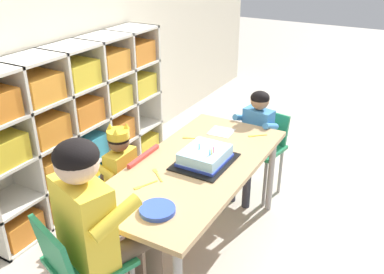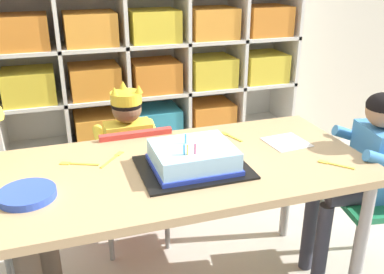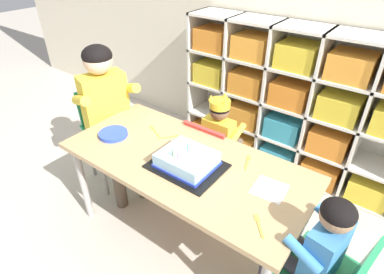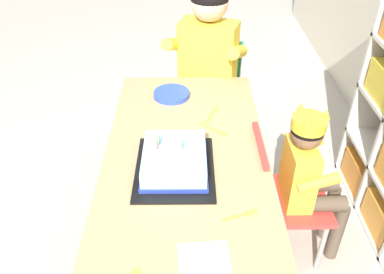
{
  "view_description": "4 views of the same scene",
  "coord_description": "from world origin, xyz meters",
  "views": [
    {
      "loc": [
        -1.88,
        -1.04,
        1.83
      ],
      "look_at": [
        -0.0,
        0.02,
        0.79
      ],
      "focal_mm": 39.4,
      "sensor_mm": 36.0,
      "label": 1
    },
    {
      "loc": [
        -0.38,
        -1.33,
        1.3
      ],
      "look_at": [
        0.04,
        -0.07,
        0.75
      ],
      "focal_mm": 40.14,
      "sensor_mm": 36.0,
      "label": 2
    },
    {
      "loc": [
        0.86,
        -1.08,
        1.66
      ],
      "look_at": [
        0.04,
        0.02,
        0.77
      ],
      "focal_mm": 29.17,
      "sensor_mm": 36.0,
      "label": 3
    },
    {
      "loc": [
        1.23,
        0.01,
        1.62
      ],
      "look_at": [
        0.08,
        0.02,
        0.79
      ],
      "focal_mm": 37.89,
      "sensor_mm": 36.0,
      "label": 4
    }
  ],
  "objects": [
    {
      "name": "ground",
      "position": [
        0.0,
        0.0,
        0.0
      ],
      "size": [
        16.0,
        16.0,
        0.0
      ],
      "primitive_type": "plane",
      "color": "#BCB2A3"
    },
    {
      "name": "activity_table",
      "position": [
        0.0,
        0.0,
        0.56
      ],
      "size": [
        1.4,
        0.65,
        0.62
      ],
      "color": "tan",
      "rests_on": "ground"
    },
    {
      "name": "classroom_chair_blue",
      "position": [
        -0.08,
        0.41,
        0.36
      ],
      "size": [
        0.33,
        0.35,
        0.64
      ],
      "rotation": [
        0.0,
        0.0,
        3.15
      ],
      "color": "red",
      "rests_on": "ground"
    },
    {
      "name": "child_with_crown",
      "position": [
        -0.09,
        0.53,
        0.49
      ],
      "size": [
        0.3,
        0.31,
        0.79
      ],
      "rotation": [
        0.0,
        0.0,
        3.15
      ],
      "color": "yellow",
      "rests_on": "ground"
    },
    {
      "name": "classroom_chair_adult_side",
      "position": [
        -0.84,
        0.13,
        0.46
      ],
      "size": [
        0.44,
        0.42,
        0.73
      ],
      "rotation": [
        0.0,
        0.0,
        1.25
      ],
      "color": "#238451",
      "rests_on": "ground"
    },
    {
      "name": "adult_helper_seated",
      "position": [
        -0.73,
        0.1,
        0.68
      ],
      "size": [
        0.48,
        0.46,
        1.08
      ],
      "rotation": [
        0.0,
        0.0,
        1.25
      ],
      "color": "yellow",
      "rests_on": "ground"
    },
    {
      "name": "birthday_cake_on_tray",
      "position": [
        0.05,
        -0.04,
        0.65
      ],
      "size": [
        0.38,
        0.3,
        0.12
      ],
      "color": "black",
      "rests_on": "activity_table"
    },
    {
      "name": "paper_plate_stack",
      "position": [
        -0.5,
        -0.07,
        0.63
      ],
      "size": [
        0.18,
        0.18,
        0.02
      ],
      "primitive_type": "cylinder",
      "color": "blue",
      "rests_on": "activity_table"
    },
    {
      "name": "paper_napkin_square",
      "position": [
        0.48,
        0.06,
        0.62
      ],
      "size": [
        0.17,
        0.17,
        0.0
      ],
      "primitive_type": "cube",
      "rotation": [
        0.0,
        0.0,
        0.08
      ],
      "color": "white",
      "rests_on": "activity_table"
    },
    {
      "name": "fork_scattered_mid_table",
      "position": [
        -0.34,
        0.12,
        0.62
      ],
      "size": [
        0.14,
        0.07,
        0.0
      ],
      "rotation": [
        0.0,
        0.0,
        5.86
      ],
      "color": "yellow",
      "rests_on": "activity_table"
    },
    {
      "name": "fork_at_table_front_edge",
      "position": [
        0.29,
        0.19,
        0.62
      ],
      "size": [
        0.05,
        0.12,
        0.0
      ],
      "rotation": [
        0.0,
        0.0,
        5.03
      ],
      "color": "yellow",
      "rests_on": "activity_table"
    },
    {
      "name": "fork_near_child_seat",
      "position": [
        -0.21,
        0.12,
        0.62
      ],
      "size": [
        0.1,
        0.12,
        0.0
      ],
      "rotation": [
        0.0,
        0.0,
        4.02
      ],
      "color": "yellow",
      "rests_on": "activity_table"
    }
  ]
}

